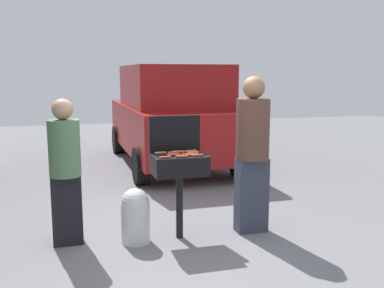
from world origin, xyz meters
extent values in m
plane|color=slate|center=(0.00, 0.00, 0.00)|extent=(24.00, 24.00, 0.00)
cylinder|color=black|center=(0.13, 0.12, 0.37)|extent=(0.08, 0.08, 0.75)
cube|color=black|center=(0.13, 0.12, 0.86)|extent=(0.60, 0.44, 0.22)
cube|color=black|center=(0.13, 0.34, 1.18)|extent=(0.60, 0.05, 0.42)
cylinder|color=#B74C33|center=(0.25, 0.02, 0.98)|extent=(0.13, 0.03, 0.03)
cylinder|color=#AD4228|center=(0.22, 0.22, 0.98)|extent=(0.13, 0.03, 0.03)
cylinder|color=#AD4228|center=(0.30, 0.12, 0.98)|extent=(0.13, 0.03, 0.03)
cylinder|color=#AD4228|center=(0.31, 0.26, 0.98)|extent=(0.13, 0.04, 0.03)
cylinder|color=#B74C33|center=(-0.06, -0.03, 0.98)|extent=(0.13, 0.04, 0.03)
cylinder|color=#C6593D|center=(0.30, 0.16, 0.98)|extent=(0.13, 0.03, 0.03)
cylinder|color=#B74C33|center=(0.31, -0.01, 0.98)|extent=(0.13, 0.03, 0.03)
cylinder|color=#C6593D|center=(0.06, 0.09, 0.98)|extent=(0.13, 0.04, 0.03)
cylinder|color=#B74C33|center=(0.15, 0.26, 0.98)|extent=(0.13, 0.04, 0.03)
cylinder|color=#B74C33|center=(0.12, -0.04, 0.98)|extent=(0.13, 0.04, 0.03)
cylinder|color=#B74C33|center=(0.30, 0.19, 0.98)|extent=(0.13, 0.04, 0.03)
cylinder|color=#C6593D|center=(0.21, 0.08, 0.98)|extent=(0.13, 0.04, 0.03)
cylinder|color=#C6593D|center=(-0.06, 0.23, 0.98)|extent=(0.13, 0.03, 0.03)
cylinder|color=#AD4228|center=(0.14, 0.05, 0.98)|extent=(0.13, 0.04, 0.03)
cylinder|color=#B74C33|center=(0.09, 0.21, 0.98)|extent=(0.13, 0.03, 0.03)
cylinder|color=silver|center=(-0.37, 0.12, 0.23)|extent=(0.32, 0.32, 0.46)
sphere|color=silver|center=(-0.37, 0.12, 0.46)|extent=(0.31, 0.31, 0.31)
cube|color=black|center=(-1.10, 0.28, 0.39)|extent=(0.32, 0.18, 0.77)
cylinder|color=#4C724C|center=(-1.10, 0.28, 1.08)|extent=(0.34, 0.34, 0.61)
sphere|color=tan|center=(-1.10, 0.28, 1.49)|extent=(0.22, 0.22, 0.22)
cube|color=#333847|center=(1.01, 0.10, 0.44)|extent=(0.37, 0.20, 0.88)
cylinder|color=brown|center=(1.01, 0.10, 1.23)|extent=(0.39, 0.39, 0.70)
sphere|color=#936B4C|center=(1.01, 0.10, 1.71)|extent=(0.26, 0.26, 0.26)
cube|color=maroon|center=(0.97, 4.22, 0.77)|extent=(1.97, 4.43, 0.90)
cube|color=maroon|center=(0.97, 4.02, 1.62)|extent=(1.80, 2.63, 0.80)
cylinder|color=black|center=(1.90, 2.70, 0.32)|extent=(0.23, 0.64, 0.64)
cylinder|color=black|center=(0.09, 2.67, 0.32)|extent=(0.23, 0.64, 0.64)
cylinder|color=black|center=(1.84, 5.78, 0.32)|extent=(0.23, 0.64, 0.64)
cylinder|color=black|center=(0.04, 5.75, 0.32)|extent=(0.23, 0.64, 0.64)
camera|label=1|loc=(-1.01, -4.51, 1.87)|focal=40.74mm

